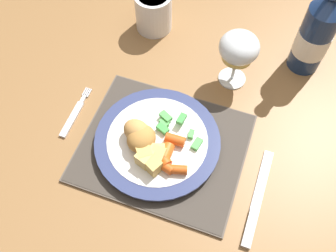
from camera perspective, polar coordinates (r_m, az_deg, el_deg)
name	(u,v)px	position (r m, az deg, el deg)	size (l,w,h in m)	color
ground_plane	(190,205)	(1.49, 3.39, -11.99)	(6.00, 6.00, 0.00)	#4C4238
dining_table	(204,115)	(0.89, 5.54, 1.61)	(1.56, 0.90, 0.74)	olive
placemat	(163,147)	(0.75, -0.77, -3.26)	(0.32, 0.27, 0.01)	brown
dinner_plate	(157,142)	(0.75, -1.62, -2.41)	(0.25, 0.25, 0.02)	white
breaded_croquettes	(139,135)	(0.72, -4.37, -1.44)	(0.08, 0.08, 0.04)	#B77F3D
green_beans_pile	(174,127)	(0.74, 0.93, -0.16)	(0.10, 0.06, 0.02)	#4CA84C
glazed_carrots	(167,155)	(0.71, -0.20, -4.51)	(0.08, 0.08, 0.02)	#CC5119
fork	(74,115)	(0.82, -14.13, 1.57)	(0.02, 0.13, 0.01)	silver
table_knife	(256,205)	(0.73, 13.23, -11.69)	(0.02, 0.20, 0.01)	silver
wine_glass	(239,49)	(0.79, 10.73, 11.39)	(0.08, 0.08, 0.14)	silver
bottle	(316,34)	(0.87, 21.60, 12.88)	(0.07, 0.07, 0.25)	navy
roast_potatoes	(151,156)	(0.71, -2.66, -4.60)	(0.06, 0.07, 0.03)	#DBB256
drinking_cup	(154,11)	(0.93, -2.22, 17.14)	(0.09, 0.09, 0.10)	white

